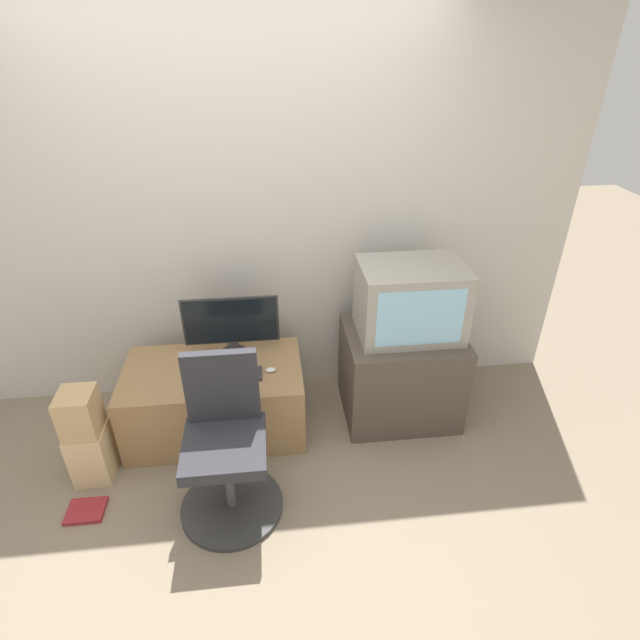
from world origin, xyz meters
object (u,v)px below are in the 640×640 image
Objects in this scene: crt_tv at (410,300)px; office_chair at (227,451)px; main_monitor at (231,325)px; mouse at (271,370)px; cardboard_box_lower at (92,453)px; book at (86,511)px; keyboard at (233,375)px.

crt_tv reaches higher than office_chair.
main_monitor is at bearing 174.80° from crt_tv.
main_monitor reaches higher than mouse.
mouse is at bearing -43.97° from main_monitor.
crt_tv reaches higher than main_monitor.
main_monitor reaches higher than cardboard_box_lower.
main_monitor is 1.09m from cardboard_box_lower.
keyboard is at bearing 32.52° from book.
book is at bearing -88.87° from cardboard_box_lower.
mouse is 0.10× the size of crt_tv.
book is at bearing -152.74° from mouse.
office_chair is at bearing -114.48° from mouse.
mouse is at bearing -172.22° from crt_tv.
keyboard is at bearing -175.28° from mouse.
cardboard_box_lower is 0.32m from book.
book is at bearing 179.29° from office_chair.
crt_tv is 1.84× the size of cardboard_box_lower.
keyboard is 0.56× the size of crt_tv.
keyboard is at bearing 16.59° from cardboard_box_lower.
mouse is 1.13m from cardboard_box_lower.
office_chair reaches higher than keyboard.
office_chair is at bearing -0.71° from book.
keyboard is 1.07m from book.
office_chair is (-0.02, -0.53, -0.10)m from keyboard.
crt_tv is (0.87, 0.12, 0.37)m from mouse.
cardboard_box_lower is (-0.82, -0.24, -0.31)m from keyboard.
book is at bearing -137.14° from main_monitor.
keyboard is 1.17m from crt_tv.
cardboard_box_lower is (-0.82, -0.48, -0.52)m from main_monitor.
crt_tv is at bearing 18.93° from book.
book is (-0.82, -0.76, -0.68)m from main_monitor.
book is (-0.81, -0.52, -0.47)m from keyboard.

